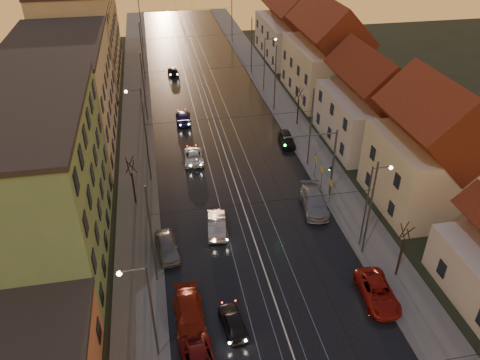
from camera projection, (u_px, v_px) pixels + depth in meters
ground at (294, 359)px, 30.87m from camera, size 160.00×160.00×0.00m
road at (211, 112)px, 63.94m from camera, size 16.00×120.00×0.04m
sidewalk_left at (137, 117)px, 62.32m from camera, size 4.00×120.00×0.15m
sidewalk_right at (282, 106)px, 65.50m from camera, size 4.00×120.00×0.15m
tram_rail_0 at (195, 113)px, 63.58m from camera, size 0.06×120.00×0.03m
tram_rail_1 at (206, 112)px, 63.80m from camera, size 0.06×120.00×0.03m
tram_rail_2 at (217, 111)px, 64.05m from camera, size 0.06×120.00×0.03m
tram_rail_3 at (227, 110)px, 64.27m from camera, size 0.06×120.00×0.03m
apartment_left_1 at (31, 190)px, 36.16m from camera, size 10.00×18.00×13.00m
apartment_left_2 at (64, 97)px, 52.98m from camera, size 10.00×20.00×12.00m
apartment_left_3 at (82, 32)px, 72.29m from camera, size 10.00×24.00×14.00m
house_right_1 at (429, 154)px, 43.04m from camera, size 8.67×10.20×10.80m
house_right_2 at (369, 106)px, 54.23m from camera, size 9.18×12.24×9.20m
house_right_3 at (326, 56)px, 66.01m from camera, size 9.18×14.28×11.50m
house_right_4 at (290, 28)px, 81.31m from camera, size 9.18×16.32×10.00m
catenary_pole_l_1 at (151, 237)px, 34.52m from camera, size 0.16×0.16×9.00m
catenary_pole_r_1 at (370, 210)px, 37.25m from camera, size 0.16×0.16×9.00m
catenary_pole_l_2 at (147, 143)px, 46.93m from camera, size 0.16×0.16×9.00m
catenary_pole_r_2 at (311, 128)px, 49.66m from camera, size 0.16×0.16×9.00m
catenary_pole_l_3 at (144, 88)px, 59.33m from camera, size 0.16×0.16×9.00m
catenary_pole_r_3 at (275, 79)px, 62.07m from camera, size 0.16×0.16×9.00m
catenary_pole_l_4 at (142, 52)px, 71.74m from camera, size 0.16×0.16×9.00m
catenary_pole_r_4 at (252, 46)px, 74.48m from camera, size 0.16×0.16×9.00m
catenary_pole_l_5 at (141, 23)px, 86.63m from camera, size 0.16×0.16×9.00m
catenary_pole_r_5 at (232, 19)px, 89.37m from camera, size 0.16×0.16×9.00m
street_lamp_0 at (146, 305)px, 28.44m from camera, size 1.75×0.32×8.00m
street_lamp_1 at (371, 199)px, 37.95m from camera, size 1.75×0.32×8.00m
street_lamp_2 at (140, 115)px, 51.60m from camera, size 1.75×0.32×8.00m
street_lamp_3 at (267, 59)px, 67.73m from camera, size 1.75×0.32×8.00m
traffic_light_mast at (324, 155)px, 44.55m from camera, size 5.30×0.32×7.20m
bare_tree_0 at (133, 182)px, 44.45m from camera, size 1.09×1.09×5.11m
bare_tree_1 at (401, 252)px, 36.11m from camera, size 1.09×1.09×5.11m
bare_tree_2 at (298, 107)px, 59.31m from camera, size 1.09×1.09×5.11m
driving_car_0 at (233, 322)px, 32.72m from camera, size 1.92×3.80×1.24m
driving_car_1 at (217, 224)px, 41.82m from camera, size 2.12×4.64×1.48m
driving_car_2 at (194, 156)px, 52.52m from camera, size 2.28×4.59×1.25m
driving_car_3 at (183, 117)px, 60.97m from camera, size 2.04×4.68×1.34m
driving_car_4 at (173, 71)px, 75.92m from camera, size 1.90×3.80×1.24m
parked_left_2 at (189, 314)px, 33.14m from camera, size 2.11×5.08×1.47m
parked_left_3 at (167, 247)px, 39.30m from camera, size 2.17×4.42×1.45m
parked_right_0 at (378, 292)px, 34.97m from camera, size 2.66×5.16×1.39m
parked_right_1 at (314, 202)px, 44.70m from camera, size 2.94×5.71×1.58m
parked_right_2 at (287, 139)px, 55.75m from camera, size 1.93×4.17×1.38m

